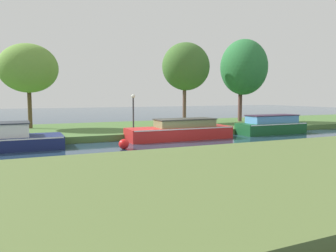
{
  "coord_description": "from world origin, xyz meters",
  "views": [
    {
      "loc": [
        -7.92,
        -17.91,
        2.85
      ],
      "look_at": [
        0.6,
        1.2,
        0.9
      ],
      "focal_mm": 35.23,
      "sensor_mm": 36.0,
      "label": 1
    }
  ],
  "objects_px": {
    "forest_cruiser": "(271,125)",
    "lamp_post": "(133,108)",
    "red_barge": "(181,131)",
    "willow_tree_left": "(28,68)",
    "willow_tree_right": "(244,67)",
    "mooring_post_near": "(9,134)",
    "willow_tree_centre": "(186,67)",
    "channel_buoy": "(124,144)",
    "navy_narrowboat": "(5,139)"
  },
  "relations": [
    {
      "from": "forest_cruiser",
      "to": "lamp_post",
      "type": "bearing_deg",
      "value": 170.32
    },
    {
      "from": "red_barge",
      "to": "forest_cruiser",
      "type": "bearing_deg",
      "value": 0.0
    },
    {
      "from": "forest_cruiser",
      "to": "willow_tree_left",
      "type": "xyz_separation_m",
      "value": [
        -16.35,
        7.09,
        4.18
      ]
    },
    {
      "from": "willow_tree_right",
      "to": "mooring_post_near",
      "type": "relative_size",
      "value": 12.33
    },
    {
      "from": "forest_cruiser",
      "to": "willow_tree_centre",
      "type": "height_order",
      "value": "willow_tree_centre"
    },
    {
      "from": "mooring_post_near",
      "to": "channel_buoy",
      "type": "xyz_separation_m",
      "value": [
        5.61,
        -3.51,
        -0.44
      ]
    },
    {
      "from": "mooring_post_near",
      "to": "channel_buoy",
      "type": "distance_m",
      "value": 6.63
    },
    {
      "from": "forest_cruiser",
      "to": "willow_tree_right",
      "type": "height_order",
      "value": "willow_tree_right"
    },
    {
      "from": "willow_tree_centre",
      "to": "channel_buoy",
      "type": "xyz_separation_m",
      "value": [
        -8.44,
        -9.29,
        -5.08
      ]
    },
    {
      "from": "willow_tree_centre",
      "to": "lamp_post",
      "type": "relative_size",
      "value": 2.8
    },
    {
      "from": "navy_narrowboat",
      "to": "willow_tree_centre",
      "type": "height_order",
      "value": "willow_tree_centre"
    },
    {
      "from": "willow_tree_centre",
      "to": "mooring_post_near",
      "type": "height_order",
      "value": "willow_tree_centre"
    },
    {
      "from": "navy_narrowboat",
      "to": "red_barge",
      "type": "bearing_deg",
      "value": 0.0
    },
    {
      "from": "red_barge",
      "to": "willow_tree_centre",
      "type": "xyz_separation_m",
      "value": [
        3.92,
        6.95,
        4.79
      ]
    },
    {
      "from": "navy_narrowboat",
      "to": "willow_tree_centre",
      "type": "bearing_deg",
      "value": 26.11
    },
    {
      "from": "forest_cruiser",
      "to": "willow_tree_right",
      "type": "xyz_separation_m",
      "value": [
        1.95,
        6.06,
        4.8
      ]
    },
    {
      "from": "red_barge",
      "to": "navy_narrowboat",
      "type": "height_order",
      "value": "navy_narrowboat"
    },
    {
      "from": "forest_cruiser",
      "to": "willow_tree_right",
      "type": "distance_m",
      "value": 7.97
    },
    {
      "from": "navy_narrowboat",
      "to": "willow_tree_right",
      "type": "distance_m",
      "value": 21.19
    },
    {
      "from": "forest_cruiser",
      "to": "mooring_post_near",
      "type": "bearing_deg",
      "value": 176.2
    },
    {
      "from": "forest_cruiser",
      "to": "willow_tree_centre",
      "type": "xyz_separation_m",
      "value": [
        -3.58,
        6.95,
        4.73
      ]
    },
    {
      "from": "willow_tree_left",
      "to": "willow_tree_centre",
      "type": "relative_size",
      "value": 0.88
    },
    {
      "from": "willow_tree_centre",
      "to": "channel_buoy",
      "type": "height_order",
      "value": "willow_tree_centre"
    },
    {
      "from": "red_barge",
      "to": "mooring_post_near",
      "type": "height_order",
      "value": "red_barge"
    },
    {
      "from": "navy_narrowboat",
      "to": "channel_buoy",
      "type": "relative_size",
      "value": 10.09
    },
    {
      "from": "navy_narrowboat",
      "to": "mooring_post_near",
      "type": "relative_size",
      "value": 8.89
    },
    {
      "from": "willow_tree_centre",
      "to": "willow_tree_right",
      "type": "xyz_separation_m",
      "value": [
        5.53,
        -0.89,
        0.07
      ]
    },
    {
      "from": "red_barge",
      "to": "willow_tree_centre",
      "type": "relative_size",
      "value": 0.99
    },
    {
      "from": "navy_narrowboat",
      "to": "channel_buoy",
      "type": "height_order",
      "value": "navy_narrowboat"
    },
    {
      "from": "red_barge",
      "to": "forest_cruiser",
      "type": "relative_size",
      "value": 1.33
    },
    {
      "from": "mooring_post_near",
      "to": "willow_tree_left",
      "type": "bearing_deg",
      "value": 77.78
    },
    {
      "from": "red_barge",
      "to": "willow_tree_right",
      "type": "xyz_separation_m",
      "value": [
        9.45,
        6.06,
        4.86
      ]
    },
    {
      "from": "red_barge",
      "to": "lamp_post",
      "type": "height_order",
      "value": "lamp_post"
    },
    {
      "from": "willow_tree_left",
      "to": "channel_buoy",
      "type": "bearing_deg",
      "value": -65.34
    },
    {
      "from": "lamp_post",
      "to": "mooring_post_near",
      "type": "distance_m",
      "value": 7.61
    },
    {
      "from": "red_barge",
      "to": "lamp_post",
      "type": "xyz_separation_m",
      "value": [
        -2.65,
        1.73,
        1.45
      ]
    },
    {
      "from": "forest_cruiser",
      "to": "willow_tree_right",
      "type": "bearing_deg",
      "value": 72.21
    },
    {
      "from": "willow_tree_centre",
      "to": "navy_narrowboat",
      "type": "bearing_deg",
      "value": -153.89
    },
    {
      "from": "willow_tree_left",
      "to": "lamp_post",
      "type": "bearing_deg",
      "value": -40.84
    },
    {
      "from": "willow_tree_right",
      "to": "lamp_post",
      "type": "relative_size",
      "value": 3.01
    },
    {
      "from": "mooring_post_near",
      "to": "lamp_post",
      "type": "bearing_deg",
      "value": 4.29
    },
    {
      "from": "red_barge",
      "to": "lamp_post",
      "type": "bearing_deg",
      "value": 146.86
    },
    {
      "from": "red_barge",
      "to": "willow_tree_right",
      "type": "relative_size",
      "value": 0.92
    },
    {
      "from": "lamp_post",
      "to": "mooring_post_near",
      "type": "bearing_deg",
      "value": -175.71
    },
    {
      "from": "forest_cruiser",
      "to": "channel_buoy",
      "type": "relative_size",
      "value": 9.67
    },
    {
      "from": "red_barge",
      "to": "navy_narrowboat",
      "type": "xyz_separation_m",
      "value": [
        -10.26,
        -0.0,
        0.02
      ]
    },
    {
      "from": "willow_tree_left",
      "to": "mooring_post_near",
      "type": "bearing_deg",
      "value": -102.22
    },
    {
      "from": "red_barge",
      "to": "willow_tree_left",
      "type": "height_order",
      "value": "willow_tree_left"
    },
    {
      "from": "forest_cruiser",
      "to": "lamp_post",
      "type": "relative_size",
      "value": 2.08
    },
    {
      "from": "navy_narrowboat",
      "to": "channel_buoy",
      "type": "distance_m",
      "value": 6.21
    }
  ]
}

